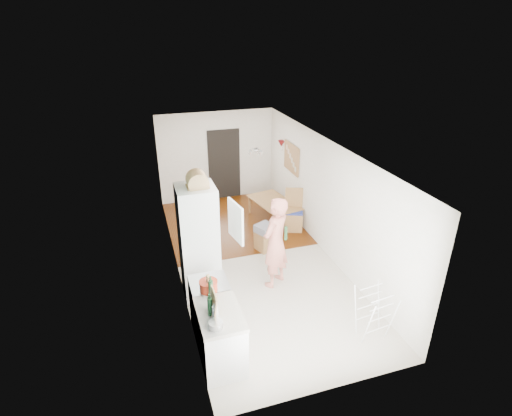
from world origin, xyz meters
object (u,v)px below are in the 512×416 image
person (276,235)px  stool (265,240)px  drying_rack (374,314)px  dining_chair (294,211)px  dining_table (275,212)px

person → stool: bearing=-137.1°
stool → drying_rack: bearing=-75.8°
person → dining_chair: (1.19, 1.96, -0.56)m
dining_chair → drying_rack: (-0.19, -3.79, -0.07)m
stool → dining_table: bearing=61.2°
person → stool: size_ratio=4.63×
dining_table → stool: (-0.72, -1.30, 0.01)m
drying_rack → dining_chair: bearing=80.1°
dining_chair → dining_table: bearing=134.0°
stool → drying_rack: (0.78, -3.10, 0.21)m
stool → dining_chair: bearing=35.6°
person → dining_chair: size_ratio=2.09×
dining_table → drying_rack: bearing=169.1°
dining_table → dining_chair: (0.26, -0.61, 0.29)m
dining_chair → stool: bearing=-123.3°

